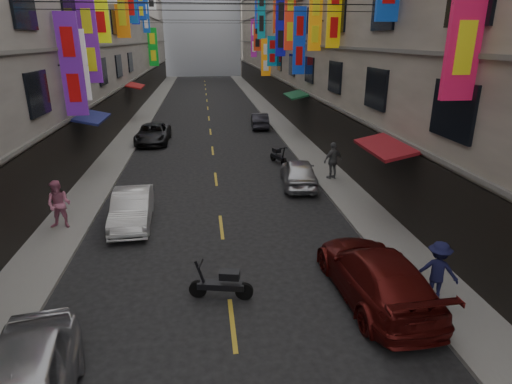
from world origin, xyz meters
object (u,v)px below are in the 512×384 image
object	(u,v)px
pedestrian_rnear	(438,271)
pedestrian_rfar	(333,161)
car_left_far	(153,134)
car_right_mid	(299,173)
scooter_far_right	(278,156)
pedestrian_lfar	(59,205)
car_right_near	(375,275)
scooter_crossing	(222,284)
car_right_far	(260,120)
car_left_mid	(132,208)

from	to	relation	value
pedestrian_rnear	pedestrian_rfar	world-z (taller)	pedestrian_rfar
car_left_far	car_right_mid	bearing A→B (deg)	-50.72
scooter_far_right	pedestrian_lfar	size ratio (longest dim) A/B	0.94
car_right_near	pedestrian_lfar	bearing A→B (deg)	-33.12
scooter_crossing	car_left_far	distance (m)	19.88
scooter_crossing	car_right_far	bearing A→B (deg)	2.06
car_right_far	pedestrian_rnear	xyz separation A→B (m)	(1.56, -24.70, 0.36)
car_left_mid	pedestrian_rfar	xyz separation A→B (m)	(9.28, 4.32, 0.40)
car_right_far	pedestrian_rfar	bearing A→B (deg)	101.29
car_right_far	pedestrian_rfar	xyz separation A→B (m)	(1.88, -13.98, 0.45)
pedestrian_rnear	car_left_far	bearing A→B (deg)	-35.79
pedestrian_rnear	car_right_far	bearing A→B (deg)	-57.29
car_right_far	car_left_far	bearing A→B (deg)	31.91
car_right_mid	car_right_far	xyz separation A→B (m)	(0.00, 14.57, -0.07)
car_right_near	car_right_far	xyz separation A→B (m)	(0.00, 24.32, -0.13)
car_left_far	car_right_far	distance (m)	9.08
scooter_crossing	car_right_far	distance (m)	24.18
scooter_crossing	car_left_mid	distance (m)	6.38
car_right_near	car_right_mid	bearing A→B (deg)	-93.14
car_right_mid	car_right_far	bearing A→B (deg)	-83.61
car_right_near	scooter_far_right	bearing A→B (deg)	-91.86
car_left_mid	car_right_far	xyz separation A→B (m)	(7.40, 18.30, -0.05)
car_left_mid	pedestrian_rnear	xyz separation A→B (m)	(8.96, -6.40, 0.31)
car_left_far	car_right_mid	distance (m)	13.02
car_right_near	pedestrian_rfar	world-z (taller)	pedestrian_rfar
car_left_far	car_right_mid	xyz separation A→B (m)	(8.00, -10.27, 0.03)
scooter_far_right	car_right_far	xyz separation A→B (m)	(0.31, 10.54, 0.17)
pedestrian_lfar	pedestrian_rnear	size ratio (longest dim) A/B	1.09
car_right_near	car_right_mid	xyz separation A→B (m)	(0.00, 9.75, -0.05)
scooter_crossing	pedestrian_rnear	bearing A→B (deg)	-86.67
car_left_far	pedestrian_rnear	distance (m)	22.53
car_left_mid	car_left_far	size ratio (longest dim) A/B	0.86
car_right_mid	pedestrian_rnear	bearing A→B (deg)	105.17
pedestrian_rnear	scooter_far_right	bearing A→B (deg)	-53.38
car_left_far	car_right_mid	world-z (taller)	car_right_mid
pedestrian_lfar	car_left_far	bearing A→B (deg)	89.27
car_right_mid	pedestrian_rnear	xyz separation A→B (m)	(1.56, -10.13, 0.29)
pedestrian_rnear	pedestrian_rfar	distance (m)	10.72
car_right_mid	scooter_far_right	bearing A→B (deg)	-79.24
car_left_far	pedestrian_rfar	size ratio (longest dim) A/B	2.49
scooter_crossing	pedestrian_lfar	size ratio (longest dim) A/B	0.97
scooter_far_right	car_right_far	bearing A→B (deg)	-110.41
car_left_far	car_right_near	distance (m)	21.56
car_right_near	car_right_mid	distance (m)	9.75
pedestrian_rnear	pedestrian_lfar	bearing A→B (deg)	1.09
pedestrian_rnear	scooter_crossing	bearing A→B (deg)	20.37
car_right_near	pedestrian_lfar	distance (m)	11.51
car_right_near	car_right_mid	world-z (taller)	car_right_near
car_right_far	pedestrian_lfar	world-z (taller)	pedestrian_lfar
car_right_near	car_right_far	distance (m)	24.32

